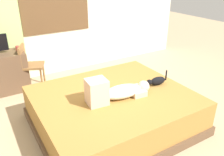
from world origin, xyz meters
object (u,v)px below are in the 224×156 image
object	(u,v)px
bed	(113,110)
person_lying	(116,91)
desk	(1,73)
chair_by_desk	(29,63)
cup	(17,48)
cat	(157,81)

from	to	relation	value
bed	person_lying	world-z (taller)	person_lying
desk	chair_by_desk	size ratio (longest dim) A/B	1.05
cup	chair_by_desk	world-z (taller)	chair_by_desk
cat	person_lying	bearing A→B (deg)	-177.43
bed	desk	distance (m)	2.35
cat	chair_by_desk	xyz separation A→B (m)	(-1.45, 1.96, -0.08)
bed	chair_by_desk	bearing A→B (deg)	111.37
person_lying	cat	bearing A→B (deg)	2.57
chair_by_desk	desk	bearing A→B (deg)	164.20
bed	chair_by_desk	xyz separation A→B (m)	(-0.73, 1.87, 0.25)
person_lying	cup	bearing A→B (deg)	110.67
cup	chair_by_desk	xyz separation A→B (m)	(0.12, -0.21, -0.27)
person_lying	cup	world-z (taller)	person_lying
cup	chair_by_desk	distance (m)	0.36
cup	chair_by_desk	bearing A→B (deg)	-59.05
chair_by_desk	cup	bearing A→B (deg)	120.95
cat	desk	bearing A→B (deg)	132.79
cat	desk	xyz separation A→B (m)	(-1.94, 2.10, -0.22)
desk	bed	bearing A→B (deg)	-58.65
bed	cup	size ratio (longest dim) A/B	28.03
chair_by_desk	cat	bearing A→B (deg)	-53.49
bed	chair_by_desk	world-z (taller)	chair_by_desk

